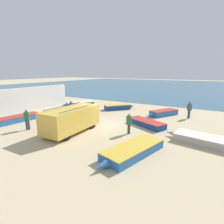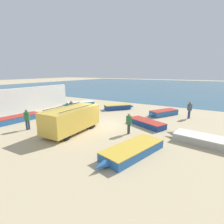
# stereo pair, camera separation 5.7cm
# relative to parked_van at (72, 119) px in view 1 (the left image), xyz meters

# --- Properties ---
(ground_plane) EXTENTS (200.00, 200.00, 0.00)m
(ground_plane) POSITION_rel_parked_van_xyz_m (1.08, 2.89, -1.12)
(ground_plane) COLOR tan
(sea_water) EXTENTS (120.00, 80.00, 0.01)m
(sea_water) POSITION_rel_parked_van_xyz_m (1.08, 54.89, -1.11)
(sea_water) COLOR #33607A
(sea_water) RESTS_ON ground_plane
(harbor_wall) EXTENTS (0.50, 10.29, 2.97)m
(harbor_wall) POSITION_rel_parked_van_xyz_m (-9.97, 3.89, 0.37)
(harbor_wall) COLOR silver
(harbor_wall) RESTS_ON ground_plane
(parked_van) EXTENTS (2.17, 5.23, 2.13)m
(parked_van) POSITION_rel_parked_van_xyz_m (0.00, 0.00, 0.00)
(parked_van) COLOR gold
(parked_van) RESTS_ON ground_plane
(fishing_rowboat_0) EXTENTS (1.78, 5.52, 0.57)m
(fishing_rowboat_0) POSITION_rel_parked_van_xyz_m (-6.86, -0.40, -0.83)
(fishing_rowboat_0) COLOR #2D66AD
(fishing_rowboat_0) RESTS_ON ground_plane
(fishing_rowboat_1) EXTENTS (2.80, 3.98, 0.60)m
(fishing_rowboat_1) POSITION_rel_parked_van_xyz_m (5.03, 9.29, -0.82)
(fishing_rowboat_1) COLOR #2D66AD
(fishing_rowboat_1) RESTS_ON ground_plane
(fishing_rowboat_2) EXTENTS (4.63, 2.10, 0.55)m
(fishing_rowboat_2) POSITION_rel_parked_van_xyz_m (9.37, 2.73, -0.84)
(fishing_rowboat_2) COLOR #ADA89E
(fishing_rowboat_2) RESTS_ON ground_plane
(fishing_rowboat_3) EXTENTS (4.35, 2.66, 0.52)m
(fishing_rowboat_3) POSITION_rel_parked_van_xyz_m (4.63, 4.68, -0.86)
(fishing_rowboat_3) COLOR navy
(fishing_rowboat_3) RESTS_ON ground_plane
(fishing_rowboat_4) EXTENTS (3.33, 3.61, 0.63)m
(fishing_rowboat_4) POSITION_rel_parked_van_xyz_m (-0.84, 9.66, -0.80)
(fishing_rowboat_4) COLOR navy
(fishing_rowboat_4) RESTS_ON ground_plane
(fishing_rowboat_5) EXTENTS (2.70, 5.29, 0.55)m
(fishing_rowboat_5) POSITION_rel_parked_van_xyz_m (5.93, -1.30, -0.84)
(fishing_rowboat_5) COLOR #2D66AD
(fishing_rowboat_5) RESTS_ON ground_plane
(fishing_rowboat_6) EXTENTS (3.51, 4.25, 0.65)m
(fishing_rowboat_6) POSITION_rel_parked_van_xyz_m (-6.67, 8.68, -0.79)
(fishing_rowboat_6) COLOR #1E757F
(fishing_rowboat_6) RESTS_ON ground_plane
(fisherman_0) EXTENTS (0.47, 0.47, 1.80)m
(fisherman_0) POSITION_rel_parked_van_xyz_m (7.74, 9.43, -0.04)
(fisherman_0) COLOR navy
(fisherman_0) RESTS_ON ground_plane
(fisherman_1) EXTENTS (0.46, 0.46, 1.76)m
(fisherman_1) POSITION_rel_parked_van_xyz_m (-3.63, 3.82, -0.06)
(fisherman_1) COLOR navy
(fisherman_1) RESTS_ON ground_plane
(fisherman_2) EXTENTS (0.46, 0.46, 1.75)m
(fisherman_2) POSITION_rel_parked_van_xyz_m (-3.67, -1.51, -0.07)
(fisherman_2) COLOR navy
(fisherman_2) RESTS_ON ground_plane
(fisherman_3) EXTENTS (0.44, 0.44, 1.68)m
(fisherman_3) POSITION_rel_parked_van_xyz_m (4.23, 1.91, -0.11)
(fisherman_3) COLOR #38383D
(fisherman_3) RESTS_ON ground_plane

